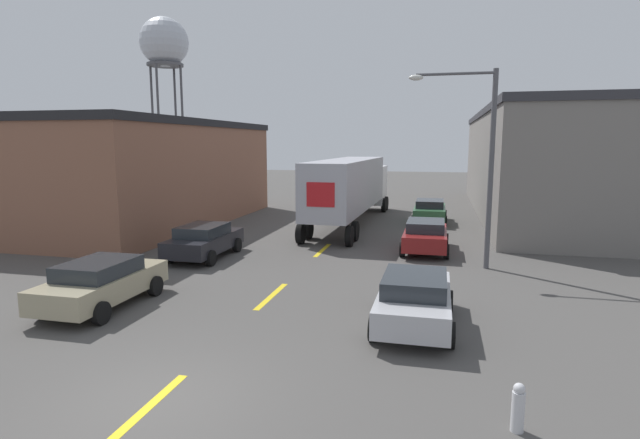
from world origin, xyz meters
name	(u,v)px	position (x,y,z in m)	size (l,w,h in m)	color
ground_plane	(154,402)	(0.00, 0.00, 0.00)	(160.00, 160.00, 0.00)	#4C4947
road_centerline	(272,296)	(0.00, 6.84, 0.00)	(0.20, 17.18, 0.01)	yellow
warehouse_left	(113,172)	(-14.56, 19.15, 3.12)	(13.87, 18.49, 6.22)	brown
warehouse_right	(544,163)	(12.06, 28.98, 3.53)	(8.86, 27.36, 7.06)	slate
semi_truck	(352,185)	(-0.02, 21.81, 2.38)	(3.02, 15.37, 3.95)	silver
parked_car_right_mid	(425,235)	(4.60, 14.82, 0.76)	(2.07, 4.31, 1.44)	maroon
parked_car_right_far	(430,211)	(4.60, 23.38, 0.76)	(2.07, 4.31, 1.44)	#2D5B38
parked_car_left_near	(102,282)	(-4.60, 4.65, 0.76)	(2.07, 4.31, 1.44)	tan
parked_car_right_near	(415,298)	(4.60, 5.25, 0.76)	(2.07, 4.31, 1.44)	#B2B2B7
parked_car_left_far	(204,240)	(-4.60, 11.36, 0.76)	(2.07, 4.31, 1.44)	black
water_tower	(164,45)	(-27.15, 47.49, 16.43)	(5.69, 5.69, 19.57)	#47474C
street_lamp	(480,152)	(6.60, 12.25, 4.53)	(3.30, 0.32, 7.63)	#4C4C51
fire_hydrant	(518,408)	(6.58, 0.57, 0.43)	(0.22, 0.22, 0.87)	silver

